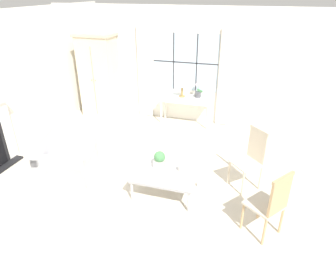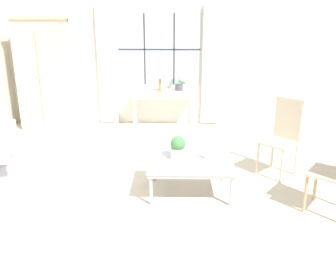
% 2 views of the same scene
% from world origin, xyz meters
% --- Properties ---
extents(ground_plane, '(14.00, 14.00, 0.00)m').
position_xyz_m(ground_plane, '(0.00, 0.00, 0.00)').
color(ground_plane, beige).
extents(wall_back_windowed, '(7.20, 0.14, 2.80)m').
position_xyz_m(wall_back_windowed, '(0.00, 3.02, 1.39)').
color(wall_back_windowed, white).
rests_on(wall_back_windowed, ground_plane).
extents(wall_left, '(0.06, 7.20, 2.80)m').
position_xyz_m(wall_left, '(-3.03, 0.60, 1.40)').
color(wall_left, white).
rests_on(wall_left, ground_plane).
extents(armoire, '(0.98, 0.63, 2.15)m').
position_xyz_m(armoire, '(-2.23, 2.67, 1.08)').
color(armoire, beige).
rests_on(armoire, ground_plane).
extents(console_table, '(1.27, 0.43, 0.73)m').
position_xyz_m(console_table, '(0.11, 2.73, 0.65)').
color(console_table, white).
rests_on(console_table, ground_plane).
extents(table_lamp, '(0.26, 0.26, 0.42)m').
position_xyz_m(table_lamp, '(0.02, 2.68, 1.05)').
color(table_lamp, '#9E7F47').
rests_on(table_lamp, console_table).
extents(potted_orchid, '(0.20, 0.16, 0.47)m').
position_xyz_m(potted_orchid, '(0.40, 2.77, 0.91)').
color(potted_orchid, '#4C4C51').
rests_on(potted_orchid, console_table).
extents(armchair_upholstered, '(1.11, 1.14, 0.85)m').
position_xyz_m(armchair_upholstered, '(-1.43, -0.21, 0.28)').
color(armchair_upholstered, '#B2B2B7').
rests_on(armchair_upholstered, ground_plane).
extents(side_chair_wooden, '(0.62, 0.62, 1.08)m').
position_xyz_m(side_chair_wooden, '(1.83, 0.45, 0.61)').
color(side_chair_wooden, beige).
rests_on(side_chair_wooden, ground_plane).
extents(accent_chair_wooden, '(0.62, 0.62, 1.05)m').
position_xyz_m(accent_chair_wooden, '(2.16, -0.71, 0.59)').
color(accent_chair_wooden, beige).
rests_on(accent_chair_wooden, ground_plane).
extents(coffee_table, '(1.05, 0.80, 0.43)m').
position_xyz_m(coffee_table, '(0.51, -0.21, 0.38)').
color(coffee_table, '#BCBCC1').
rests_on(coffee_table, ground_plane).
extents(potted_plant_small, '(0.19, 0.19, 0.29)m').
position_xyz_m(potted_plant_small, '(0.36, -0.08, 0.57)').
color(potted_plant_small, '#BCB7AD').
rests_on(potted_plant_small, coffee_table).
extents(pillar_candle, '(0.11, 0.11, 0.15)m').
position_xyz_m(pillar_candle, '(0.74, -0.13, 0.49)').
color(pillar_candle, silver).
rests_on(pillar_candle, coffee_table).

